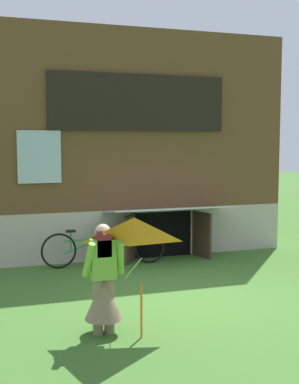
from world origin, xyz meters
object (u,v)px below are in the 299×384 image
object	(u,v)px
bicycle_yellow	(129,248)
bicycle_green	(83,249)
kite	(134,255)
person	(103,288)

from	to	relation	value
bicycle_yellow	bicycle_green	distance (m)	1.01
bicycle_green	kite	bearing A→B (deg)	-92.70
kite	bicycle_yellow	world-z (taller)	kite
bicycle_yellow	bicycle_green	world-z (taller)	bicycle_green
kite	bicycle_green	size ratio (longest dim) A/B	0.86
person	kite	world-z (taller)	person
person	kite	bearing A→B (deg)	-83.07
kite	bicycle_green	xyz separation A→B (m)	(0.19, 4.47, -0.84)
kite	person	bearing A→B (deg)	112.09
kite	bicycle_green	world-z (taller)	kite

